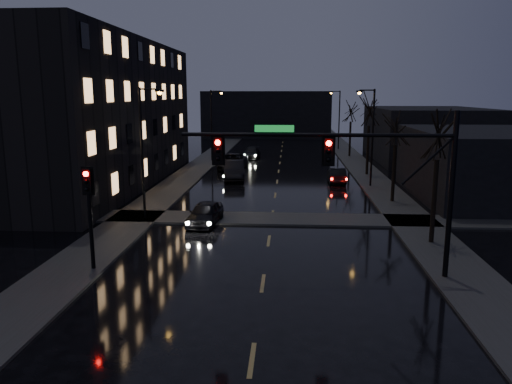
% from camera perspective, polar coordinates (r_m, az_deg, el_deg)
% --- Properties ---
extents(sidewalk_left, '(3.00, 140.00, 0.12)m').
position_cam_1_polar(sidewalk_left, '(47.88, -7.71, 1.99)').
color(sidewalk_left, '#2D2D2B').
rests_on(sidewalk_left, ground).
extents(sidewalk_right, '(3.00, 140.00, 0.12)m').
position_cam_1_polar(sidewalk_right, '(47.52, 12.83, 1.74)').
color(sidewalk_right, '#2D2D2B').
rests_on(sidewalk_right, ground).
extents(sidewalk_cross, '(40.00, 3.00, 0.12)m').
position_cam_1_polar(sidewalk_cross, '(30.77, 1.81, -3.07)').
color(sidewalk_cross, '#2D2D2B').
rests_on(sidewalk_cross, ground).
extents(apartment_block, '(12.00, 30.00, 12.00)m').
position_cam_1_polar(apartment_block, '(44.89, -19.38, 8.48)').
color(apartment_block, black).
rests_on(apartment_block, ground).
extents(commercial_right_near, '(10.00, 14.00, 5.00)m').
position_cam_1_polar(commercial_right_near, '(40.35, 24.85, 2.84)').
color(commercial_right_near, black).
rests_on(commercial_right_near, ground).
extents(commercial_right_far, '(12.00, 18.00, 6.00)m').
position_cam_1_polar(commercial_right_far, '(61.60, 18.95, 6.28)').
color(commercial_right_far, black).
rests_on(commercial_right_far, ground).
extents(far_block, '(22.00, 10.00, 8.00)m').
position_cam_1_polar(far_block, '(89.47, 1.24, 8.88)').
color(far_block, black).
rests_on(far_block, ground).
extents(signal_mast, '(11.11, 0.41, 7.00)m').
position_cam_1_polar(signal_mast, '(20.69, 11.68, 3.25)').
color(signal_mast, black).
rests_on(signal_mast, ground).
extents(signal_pole_left, '(0.35, 0.41, 4.53)m').
position_cam_1_polar(signal_pole_left, '(22.49, -18.52, -1.28)').
color(signal_pole_left, black).
rests_on(signal_pole_left, ground).
extents(tree_near, '(3.52, 3.52, 8.08)m').
position_cam_1_polar(tree_near, '(26.40, 20.24, 7.42)').
color(tree_near, black).
rests_on(tree_near, ground).
extents(tree_mid_a, '(3.30, 3.30, 7.58)m').
position_cam_1_polar(tree_mid_a, '(36.12, 15.76, 7.90)').
color(tree_mid_a, black).
rests_on(tree_mid_a, ground).
extents(tree_mid_b, '(3.74, 3.74, 8.59)m').
position_cam_1_polar(tree_mid_b, '(47.89, 12.87, 9.69)').
color(tree_mid_b, black).
rests_on(tree_mid_b, ground).
extents(tree_far, '(3.43, 3.43, 7.88)m').
position_cam_1_polar(tree_far, '(61.77, 10.82, 9.55)').
color(tree_far, black).
rests_on(tree_far, ground).
extents(streetlight_l_near, '(1.53, 0.28, 8.00)m').
position_cam_1_polar(streetlight_l_near, '(30.67, -12.54, 5.57)').
color(streetlight_l_near, black).
rests_on(streetlight_l_near, ground).
extents(streetlight_l_far, '(1.53, 0.28, 8.00)m').
position_cam_1_polar(streetlight_l_far, '(57.03, -4.92, 8.28)').
color(streetlight_l_far, black).
rests_on(streetlight_l_far, ground).
extents(streetlight_r_mid, '(1.53, 0.28, 8.00)m').
position_cam_1_polar(streetlight_r_mid, '(41.92, 12.91, 7.00)').
color(streetlight_r_mid, black).
rests_on(streetlight_r_mid, ground).
extents(streetlight_r_far, '(1.53, 0.28, 8.00)m').
position_cam_1_polar(streetlight_r_far, '(69.68, 9.32, 8.71)').
color(streetlight_r_far, black).
rests_on(streetlight_r_far, ground).
extents(oncoming_car_a, '(1.99, 4.13, 1.36)m').
position_cam_1_polar(oncoming_car_a, '(29.65, -5.85, -2.45)').
color(oncoming_car_a, black).
rests_on(oncoming_car_a, ground).
extents(oncoming_car_b, '(2.46, 5.33, 1.69)m').
position_cam_1_polar(oncoming_car_b, '(44.97, -2.56, 2.50)').
color(oncoming_car_b, black).
rests_on(oncoming_car_b, ground).
extents(oncoming_car_c, '(2.82, 5.82, 1.60)m').
position_cam_1_polar(oncoming_car_c, '(51.40, -2.68, 3.54)').
color(oncoming_car_c, black).
rests_on(oncoming_car_c, ground).
extents(oncoming_car_d, '(2.06, 4.53, 1.29)m').
position_cam_1_polar(oncoming_car_d, '(59.57, -0.52, 4.46)').
color(oncoming_car_d, black).
rests_on(oncoming_car_d, ground).
extents(lead_car, '(1.43, 4.04, 1.33)m').
position_cam_1_polar(lead_car, '(43.87, 9.21, 1.91)').
color(lead_car, black).
rests_on(lead_car, ground).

